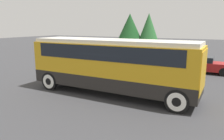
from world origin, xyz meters
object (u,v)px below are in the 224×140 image
(parked_car_mid, at_px, (199,64))
(parked_car_far, at_px, (103,58))
(parked_car_near, at_px, (158,66))
(tour_bus, at_px, (113,62))

(parked_car_mid, bearing_deg, parked_car_far, -172.03)
(parked_car_mid, bearing_deg, parked_car_near, -139.01)
(parked_car_near, bearing_deg, parked_car_mid, 40.99)
(parked_car_near, xyz_separation_m, parked_car_mid, (2.93, 2.55, -0.02))
(tour_bus, xyz_separation_m, parked_car_mid, (3.66, 9.09, -1.24))
(tour_bus, height_order, parked_car_far, tour_bus)
(parked_car_near, bearing_deg, parked_car_far, 168.10)
(tour_bus, relative_size, parked_car_near, 2.42)
(parked_car_near, xyz_separation_m, parked_car_far, (-6.09, 1.28, 0.01))
(parked_car_near, height_order, parked_car_far, parked_car_far)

